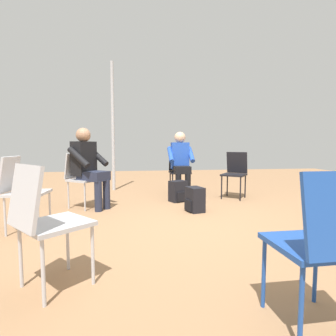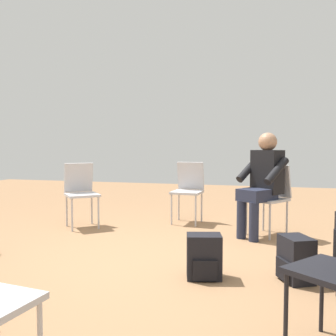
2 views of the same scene
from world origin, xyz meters
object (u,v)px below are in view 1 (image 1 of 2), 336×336
object	(u,v)px
backpack_by_empty_chair	(195,201)
chair_northwest	(235,171)
chair_southeast	(45,217)
person_in_black	(89,164)
chair_south	(21,188)
chair_southwest	(81,176)
backpack_near_laptop_user	(178,192)
chair_west	(179,169)
person_in_blue	(181,160)
chair_east	(322,239)

from	to	relation	value
backpack_by_empty_chair	chair_northwest	bearing A→B (deg)	132.50
chair_southeast	person_in_black	distance (m)	2.35
backpack_by_empty_chair	chair_south	bearing A→B (deg)	-74.56
chair_southwest	backpack_near_laptop_user	bearing A→B (deg)	132.85
chair_south	person_in_black	size ratio (longest dim) A/B	0.69
chair_northwest	chair_south	world-z (taller)	same
chair_northwest	chair_south	size ratio (longest dim) A/B	1.00
chair_northwest	chair_southwest	size ratio (longest dim) A/B	1.00
chair_west	chair_southwest	size ratio (longest dim) A/B	1.00
chair_south	person_in_blue	bearing A→B (deg)	134.42
chair_west	backpack_by_empty_chair	bearing A→B (deg)	89.33
person_in_black	backpack_near_laptop_user	distance (m)	1.57
chair_east	chair_southwest	distance (m)	3.51
backpack_near_laptop_user	backpack_by_empty_chair	size ratio (longest dim) A/B	1.00
chair_west	chair_southwest	distance (m)	1.98
chair_south	chair_west	world-z (taller)	same
chair_northwest	person_in_blue	size ratio (longest dim) A/B	0.69
chair_east	chair_southwest	bearing A→B (deg)	118.81
chair_northwest	backpack_near_laptop_user	world-z (taller)	chair_northwest
chair_southeast	chair_west	world-z (taller)	same
chair_northwest	backpack_near_laptop_user	xyz separation A→B (m)	(0.18, -1.10, -0.34)
chair_southeast	chair_southwest	world-z (taller)	same
chair_southeast	chair_east	bearing A→B (deg)	26.34
chair_east	person_in_blue	bearing A→B (deg)	89.20
chair_southeast	person_in_blue	distance (m)	3.57
chair_southeast	chair_west	distance (m)	3.72
backpack_by_empty_chair	chair_east	bearing A→B (deg)	0.43
chair_east	backpack_by_empty_chair	bearing A→B (deg)	89.87
chair_west	backpack_near_laptop_user	xyz separation A→B (m)	(0.75, -0.16, -0.34)
chair_south	chair_southwest	bearing A→B (deg)	161.68
chair_west	person_in_black	world-z (taller)	person_in_black
chair_southeast	backpack_by_empty_chair	size ratio (longest dim) A/B	2.36
chair_northwest	person_in_black	distance (m)	2.60
chair_west	person_in_blue	world-z (taller)	person_in_blue
chair_southwest	person_in_blue	bearing A→B (deg)	149.78
chair_southeast	chair_west	size ratio (longest dim) A/B	1.00
chair_south	backpack_by_empty_chair	xyz separation A→B (m)	(-0.59, 2.15, -0.34)
chair_west	backpack_by_empty_chair	distance (m)	1.51
chair_west	person_in_blue	size ratio (longest dim) A/B	0.69
chair_southwest	chair_northwest	bearing A→B (deg)	133.60
chair_south	backpack_by_empty_chair	distance (m)	2.26
chair_southwest	backpack_by_empty_chair	size ratio (longest dim) A/B	2.36
chair_southwest	backpack_by_empty_chair	world-z (taller)	chair_southwest
chair_northwest	chair_southeast	size ratio (longest dim) A/B	1.00
chair_southwest	person_in_blue	xyz separation A→B (m)	(-0.78, 1.74, 0.20)
chair_east	backpack_by_empty_chair	size ratio (longest dim) A/B	2.36
chair_east	chair_south	xyz separation A→B (m)	(-1.94, -2.17, 0.00)
backpack_near_laptop_user	chair_east	bearing A→B (deg)	2.50
person_in_blue	person_in_black	world-z (taller)	same
chair_west	chair_south	bearing A→B (deg)	44.09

